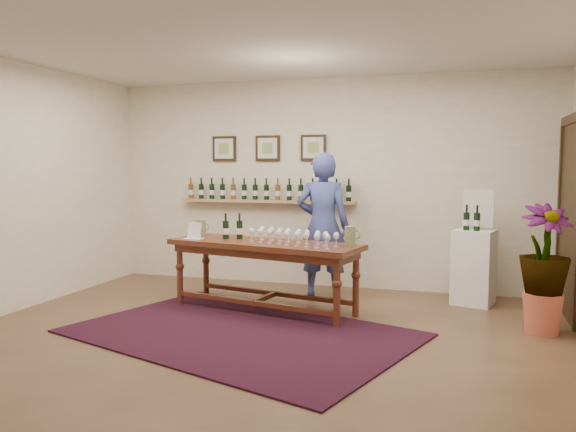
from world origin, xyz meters
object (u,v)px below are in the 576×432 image
(tasting_table, at_px, (264,252))
(person, at_px, (323,226))
(display_pedestal, at_px, (474,267))
(potted_plant, at_px, (544,269))

(tasting_table, relative_size, person, 1.29)
(tasting_table, height_order, display_pedestal, display_pedestal)
(potted_plant, relative_size, person, 0.61)
(display_pedestal, height_order, person, person)
(tasting_table, distance_m, person, 0.97)
(display_pedestal, xyz_separation_m, potted_plant, (0.61, -1.07, 0.20))
(tasting_table, height_order, potted_plant, potted_plant)
(display_pedestal, height_order, potted_plant, potted_plant)
(tasting_table, bearing_deg, display_pedestal, 35.98)
(tasting_table, distance_m, display_pedestal, 2.50)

